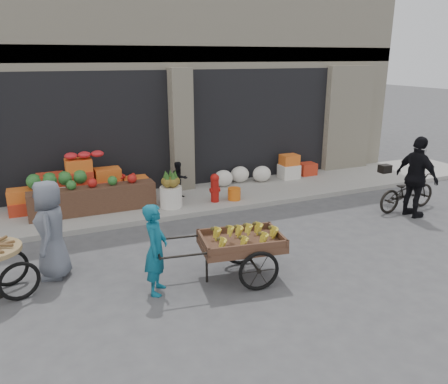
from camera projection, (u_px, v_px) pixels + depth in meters
name	position (u px, v px, depth m)	size (l,w,h in m)	color
ground	(274.00, 270.00, 7.56)	(80.00, 80.00, 0.00)	#424244
sidewalk	(194.00, 199.00, 11.13)	(18.00, 2.20, 0.12)	gray
building	(149.00, 62.00, 13.59)	(14.00, 6.45, 7.00)	beige
fruit_display	(90.00, 184.00, 10.24)	(3.10, 1.12, 1.24)	red
pineapple_bin	(171.00, 197.00, 10.31)	(0.52, 0.52, 0.50)	silver
fire_hydrant	(215.00, 187.00, 10.65)	(0.22, 0.22, 0.71)	#A5140F
orange_bucket	(234.00, 194.00, 10.87)	(0.32, 0.32, 0.30)	orange
right_bay_goods	(272.00, 170.00, 12.55)	(3.35, 0.60, 0.70)	silver
seated_person	(179.00, 180.00, 10.93)	(0.45, 0.35, 0.93)	black
banana_cart	(238.00, 240.00, 7.10)	(2.36, 1.23, 0.94)	brown
vendor_woman	(156.00, 249.00, 6.67)	(0.53, 0.35, 1.46)	#0E5871
vendor_grey	(51.00, 230.00, 7.14)	(0.81, 0.53, 1.67)	slate
bicycle	(407.00, 192.00, 10.42)	(0.60, 1.72, 0.90)	black
cyclist	(417.00, 177.00, 9.86)	(1.09, 0.45, 1.86)	black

